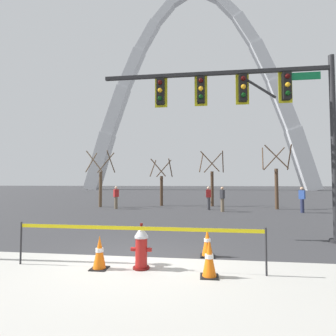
# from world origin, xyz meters

# --- Properties ---
(ground_plane) EXTENTS (240.00, 240.00, 0.00)m
(ground_plane) POSITION_xyz_m (0.00, 0.00, 0.00)
(ground_plane) COLOR #333335
(fire_hydrant) EXTENTS (0.46, 0.48, 0.99)m
(fire_hydrant) POSITION_xyz_m (0.22, -0.71, 0.47)
(fire_hydrant) COLOR #5E0F0D
(fire_hydrant) RESTS_ON ground
(caution_tape_barrier) EXTENTS (5.47, 0.11, 0.97)m
(caution_tape_barrier) POSITION_xyz_m (0.11, -0.79, 0.67)
(caution_tape_barrier) COLOR #232326
(caution_tape_barrier) RESTS_ON ground
(traffic_cone_by_hydrant) EXTENTS (0.36, 0.36, 0.73)m
(traffic_cone_by_hydrant) POSITION_xyz_m (1.67, 0.46, 0.36)
(traffic_cone_by_hydrant) COLOR black
(traffic_cone_by_hydrant) RESTS_ON ground
(traffic_cone_mid_sidewalk) EXTENTS (0.36, 0.36, 0.73)m
(traffic_cone_mid_sidewalk) POSITION_xyz_m (-0.67, -0.86, 0.36)
(traffic_cone_mid_sidewalk) COLOR black
(traffic_cone_mid_sidewalk) RESTS_ON ground
(traffic_cone_curb_edge) EXTENTS (0.36, 0.36, 0.73)m
(traffic_cone_curb_edge) POSITION_xyz_m (1.68, -1.05, 0.36)
(traffic_cone_curb_edge) COLOR black
(traffic_cone_curb_edge) RESTS_ON ground
(traffic_signal_gantry) EXTENTS (7.82, 0.44, 6.00)m
(traffic_signal_gantry) POSITION_xyz_m (3.34, 2.59, 4.40)
(traffic_signal_gantry) COLOR #232326
(traffic_signal_gantry) RESTS_ON ground
(monument_arch) EXTENTS (55.84, 3.33, 50.38)m
(monument_arch) POSITION_xyz_m (-0.00, 58.49, 21.96)
(monument_arch) COLOR silver
(monument_arch) RESTS_ON ground
(tree_far_left) EXTENTS (1.95, 1.96, 4.23)m
(tree_far_left) POSITION_xyz_m (-6.19, 13.15, 1.88)
(tree_far_left) COLOR brown
(tree_far_left) RESTS_ON ground
(tree_left_mid) EXTENTS (1.73, 1.74, 3.73)m
(tree_left_mid) POSITION_xyz_m (-1.74, 14.81, 1.66)
(tree_left_mid) COLOR #473323
(tree_left_mid) RESTS_ON ground
(tree_center_left) EXTENTS (1.97, 1.98, 4.28)m
(tree_center_left) POSITION_xyz_m (2.27, 14.88, 1.90)
(tree_center_left) COLOR #473323
(tree_center_left) RESTS_ON ground
(tree_center_right) EXTENTS (2.05, 2.06, 4.45)m
(tree_center_right) POSITION_xyz_m (6.67, 13.14, 1.98)
(tree_center_right) COLOR #473323
(tree_center_right) RESTS_ON ground
(pedestrian_walking_left) EXTENTS (0.34, 0.22, 1.59)m
(pedestrian_walking_left) POSITION_xyz_m (1.94, 12.15, 0.82)
(pedestrian_walking_left) COLOR #38383D
(pedestrian_walking_left) RESTS_ON ground
(pedestrian_standing_center) EXTENTS (0.34, 0.39, 1.59)m
(pedestrian_standing_center) POSITION_xyz_m (2.79, 11.03, 0.82)
(pedestrian_standing_center) COLOR brown
(pedestrian_standing_center) RESTS_ON ground
(pedestrian_walking_right) EXTENTS (0.37, 0.39, 1.59)m
(pedestrian_walking_right) POSITION_xyz_m (-4.54, 11.92, 0.82)
(pedestrian_walking_right) COLOR brown
(pedestrian_walking_right) RESTS_ON ground
(pedestrian_near_trees) EXTENTS (0.39, 0.37, 1.59)m
(pedestrian_near_trees) POSITION_xyz_m (7.64, 11.08, 0.82)
(pedestrian_near_trees) COLOR #232847
(pedestrian_near_trees) RESTS_ON ground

